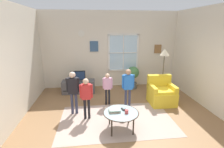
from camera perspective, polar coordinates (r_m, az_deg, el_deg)
ground_plane at (r=4.54m, az=3.48°, el=-15.94°), size 5.86×6.21×0.02m
back_wall at (r=6.77m, az=-0.47°, el=8.11°), size 5.26×0.17×2.96m
side_wall_left at (r=4.38m, az=-33.34°, el=1.31°), size 0.12×5.61×2.96m
area_rug at (r=4.62m, az=1.55°, el=-15.16°), size 2.94×1.81×0.01m
tv_stand at (r=6.40m, az=-11.16°, el=-4.17°), size 1.18×0.47×0.46m
television at (r=6.27m, az=-11.37°, el=-0.53°), size 0.52×0.08×0.37m
armchair at (r=5.62m, az=16.29°, el=-6.32°), size 0.76×0.74×0.87m
coffee_table at (r=4.05m, az=3.02°, el=-13.07°), size 0.84×0.84×0.45m
book_stack at (r=4.05m, az=0.88°, el=-12.14°), size 0.27×0.20×0.06m
cup at (r=3.99m, az=4.96°, el=-12.51°), size 0.09×0.09×0.09m
remote_near_books at (r=4.15m, az=3.62°, el=-11.80°), size 0.07×0.15×0.02m
remote_near_cup at (r=4.10m, az=4.53°, el=-12.14°), size 0.04×0.14×0.02m
person_blue_shirt at (r=4.93m, az=5.40°, el=-3.48°), size 0.36×0.17×1.21m
person_pink_shirt at (r=5.20m, az=-1.50°, el=-3.83°), size 0.31×0.14×1.01m
person_black_shirt at (r=4.72m, az=-12.96°, el=-4.62°), size 0.37×0.17×1.22m
person_red_shirt at (r=4.42m, az=-8.66°, el=-6.70°), size 0.34×0.15×1.12m
potted_plant_by_window at (r=6.67m, az=7.11°, el=-0.25°), size 0.47×0.47×0.88m
floor_lamp at (r=5.93m, az=17.23°, el=5.48°), size 0.32×0.32×1.66m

